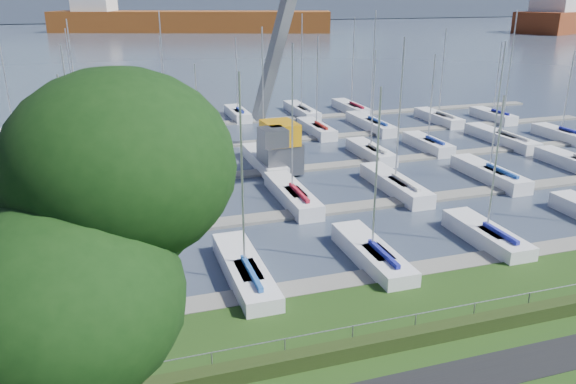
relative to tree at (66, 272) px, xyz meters
name	(u,v)px	position (x,y,z in m)	size (l,w,h in m)	color
water	(123,26)	(10.99, 267.44, -9.48)	(800.00, 540.00, 0.20)	#3C4658
hedge	(378,344)	(10.99, 7.04, -8.73)	(80.00, 0.70, 0.70)	#243312
fence	(374,322)	(10.99, 7.44, -7.88)	(0.04, 0.04, 80.00)	gray
foothill	(116,8)	(10.99, 337.44, -3.08)	(900.00, 80.00, 12.00)	#3D4759
docks	(238,175)	(10.99, 33.44, -9.30)	(90.00, 41.60, 0.25)	slate
tree	(66,272)	(0.00, 0.00, 0.00)	(7.26, 7.19, 13.46)	black
crane	(281,106)	(15.09, 34.20, -3.75)	(5.79, 13.23, 22.35)	#55575C
cargo_ship_mid	(180,22)	(31.23, 219.90, -5.61)	(107.64, 52.17, 21.50)	brown
sailboat_fleet	(196,102)	(8.45, 37.60, -3.67)	(74.28, 49.38, 13.37)	white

